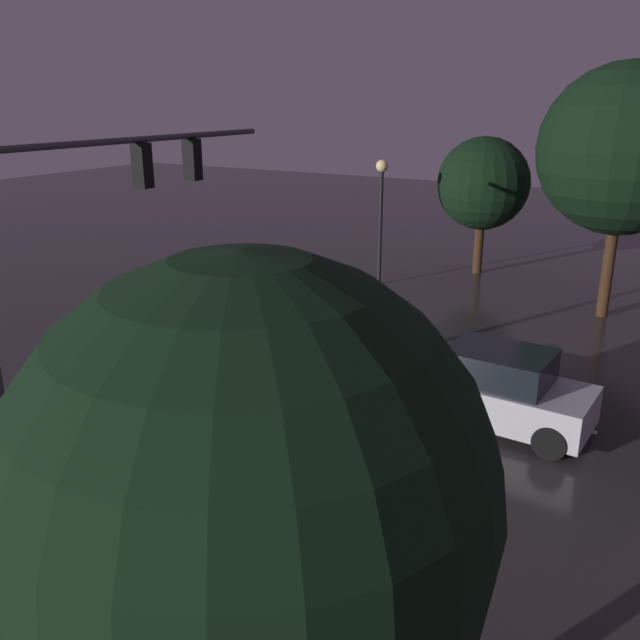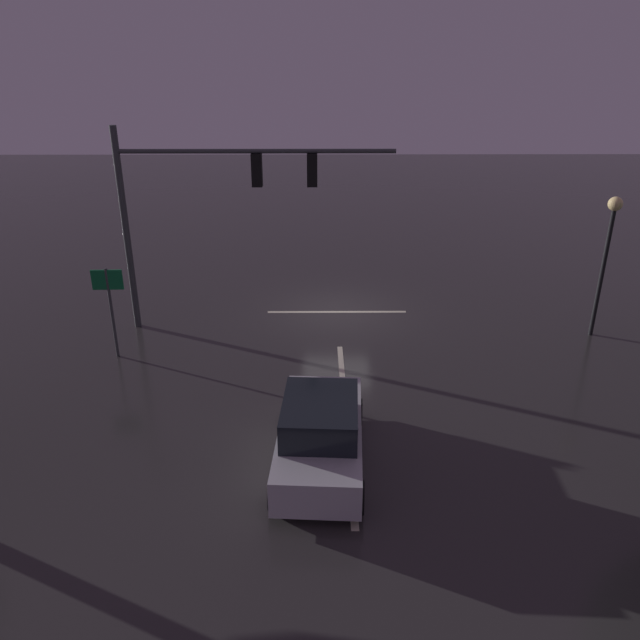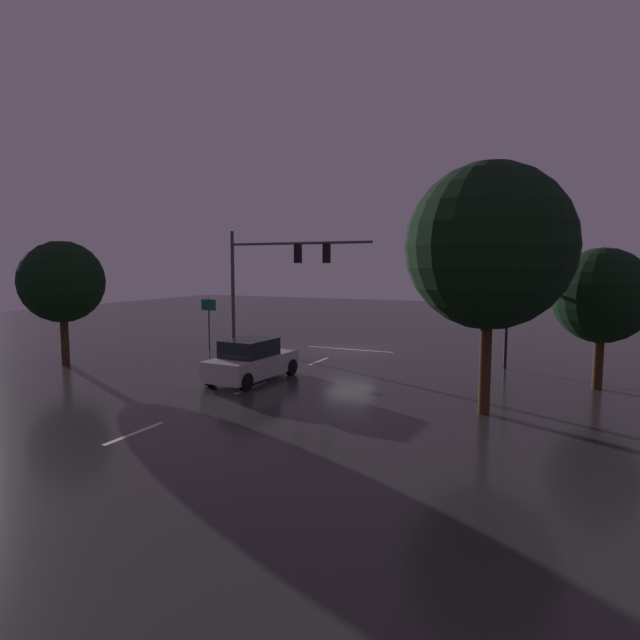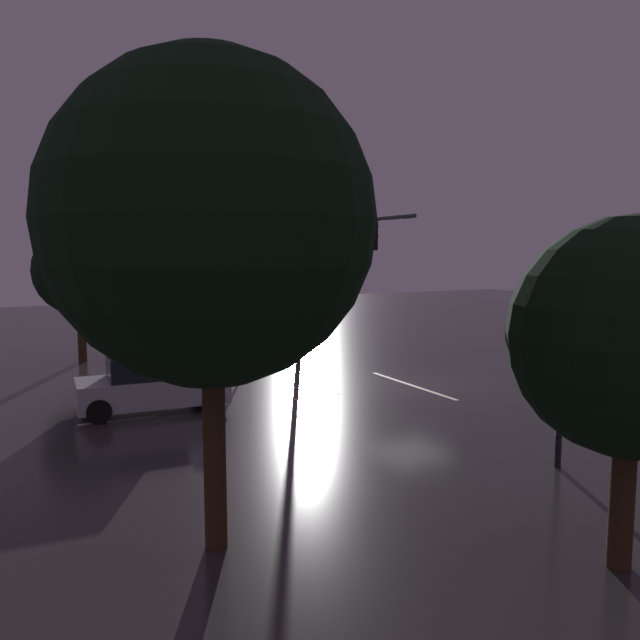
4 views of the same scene
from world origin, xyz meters
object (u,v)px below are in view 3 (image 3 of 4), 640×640
object	(u,v)px
street_lamp_left_kerb	(507,297)
route_sign	(209,313)
traffic_signal_assembly	(275,267)
tree_left_near	(602,296)
tree_left_far	(489,247)
tree_right_near	(62,282)
car_approaching	(252,361)

from	to	relation	value
street_lamp_left_kerb	route_sign	bearing A→B (deg)	5.69
traffic_signal_assembly	street_lamp_left_kerb	size ratio (longest dim) A/B	1.89
traffic_signal_assembly	route_sign	distance (m)	4.43
tree_left_near	tree_left_far	bearing A→B (deg)	56.98
route_sign	tree_left_near	xyz separation A→B (m)	(-18.75, 1.12, 1.47)
traffic_signal_assembly	tree_right_near	xyz separation A→B (m)	(6.34, 8.59, -0.68)
tree_left_near	tree_right_near	world-z (taller)	tree_right_near
car_approaching	tree_right_near	xyz separation A→B (m)	(9.72, 0.84, 3.08)
route_sign	tree_right_near	xyz separation A→B (m)	(3.54, 6.25, 1.83)
traffic_signal_assembly	tree_right_near	world-z (taller)	traffic_signal_assembly
car_approaching	route_sign	xyz separation A→B (m)	(6.18, -5.41, 1.25)
traffic_signal_assembly	car_approaching	xyz separation A→B (m)	(-3.38, 7.75, -3.76)
tree_left_near	tree_right_near	distance (m)	22.87
route_sign	tree_left_far	xyz separation A→B (m)	(-15.35, 6.35, 3.16)
traffic_signal_assembly	tree_right_near	size ratio (longest dim) A/B	1.50
traffic_signal_assembly	route_sign	size ratio (longest dim) A/B	3.05
traffic_signal_assembly	tree_left_near	xyz separation A→B (m)	(-15.95, 3.46, -1.04)
car_approaching	tree_right_near	size ratio (longest dim) A/B	0.77
tree_right_near	tree_left_far	distance (m)	18.93
tree_left_near	tree_left_far	distance (m)	6.46
street_lamp_left_kerb	tree_left_near	bearing A→B (deg)	143.46
route_sign	tree_right_near	size ratio (longest dim) A/B	0.49
tree_left_near	street_lamp_left_kerb	bearing A→B (deg)	-36.54
route_sign	tree_left_near	distance (m)	18.84
route_sign	tree_left_near	world-z (taller)	tree_left_near
tree_left_near	tree_left_far	size ratio (longest dim) A/B	0.68
traffic_signal_assembly	route_sign	xyz separation A→B (m)	(2.80, 2.34, -2.51)
tree_left_far	traffic_signal_assembly	bearing A→B (deg)	-34.69
car_approaching	tree_right_near	world-z (taller)	tree_right_near
traffic_signal_assembly	tree_left_far	size ratio (longest dim) A/B	1.12
route_sign	tree_left_far	world-z (taller)	tree_left_far
route_sign	tree_right_near	distance (m)	7.41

